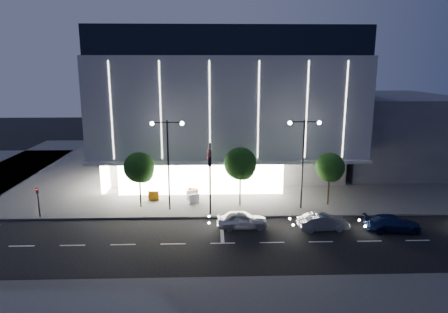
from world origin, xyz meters
name	(u,v)px	position (x,y,z in m)	size (l,w,h in m)	color
ground	(198,236)	(0.00, 0.00, 0.00)	(160.00, 160.00, 0.00)	black
sidewalk_museum	(238,165)	(5.00, 24.00, 0.07)	(70.00, 40.00, 0.15)	#474747
museum	(225,102)	(2.98, 22.31, 9.27)	(30.00, 25.80, 18.00)	#4C4C51
annex_building	(386,130)	(26.00, 24.00, 5.00)	(16.00, 20.00, 10.00)	#4C4C51
traffic_mast	(210,168)	(1.00, 3.34, 5.03)	(0.33, 5.89, 7.07)	black
street_lamp_west	(168,152)	(-3.00, 6.00, 5.96)	(3.16, 0.36, 9.00)	black
street_lamp_east	(303,151)	(10.00, 6.00, 5.96)	(3.16, 0.36, 9.00)	black
ped_signal_far	(38,199)	(-15.00, 4.50, 1.89)	(0.22, 0.24, 3.00)	black
tree_left	(139,169)	(-5.97, 7.02, 4.03)	(3.02, 3.02, 5.72)	black
tree_mid	(241,165)	(4.03, 7.02, 4.33)	(3.25, 3.25, 6.15)	black
tree_right	(330,169)	(13.03, 7.02, 3.88)	(2.91, 2.91, 5.51)	black
car_lead	(242,220)	(3.80, 1.57, 0.76)	(1.80, 4.47, 1.52)	silver
car_second	(323,222)	(10.81, 0.94, 0.72)	(1.53, 4.38, 1.44)	#B2B4BA
car_third	(393,223)	(16.75, 0.49, 0.69)	(1.94, 4.78, 1.39)	#14214B
barrier_a	(154,196)	(-4.96, 8.80, 0.65)	(1.10, 0.25, 1.00)	#C6670B
barrier_b	(192,195)	(-0.99, 9.07, 0.65)	(1.10, 0.25, 1.00)	#BEBEBE
barrier_c	(193,193)	(-0.84, 9.69, 0.65)	(1.10, 0.25, 1.00)	#CC470B
barrier_d	(194,199)	(-0.69, 7.71, 0.65)	(1.10, 0.25, 1.00)	white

